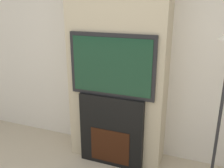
{
  "coord_description": "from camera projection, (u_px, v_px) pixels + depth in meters",
  "views": [
    {
      "loc": [
        0.93,
        -0.8,
        1.88
      ],
      "look_at": [
        0.0,
        1.61,
        1.01
      ],
      "focal_mm": 40.0,
      "sensor_mm": 36.0,
      "label": 1
    }
  ],
  "objects": [
    {
      "name": "fireplace",
      "position": [
        112.0,
        131.0,
        2.91
      ],
      "size": [
        0.76,
        0.15,
        0.87
      ],
      "color": "black",
      "rests_on": "ground_plane"
    },
    {
      "name": "television",
      "position": [
        112.0,
        66.0,
        2.66
      ],
      "size": [
        0.96,
        0.07,
        0.69
      ],
      "color": "black",
      "rests_on": "fireplace"
    },
    {
      "name": "wall_back",
      "position": [
        124.0,
        47.0,
        2.99
      ],
      "size": [
        6.0,
        0.06,
        2.7
      ],
      "color": "silver",
      "rests_on": "ground_plane"
    },
    {
      "name": "floor_lamp",
      "position": [
        224.0,
        88.0,
        2.3
      ],
      "size": [
        0.29,
        0.29,
        1.66
      ],
      "color": "#262628",
      "rests_on": "ground_plane"
    },
    {
      "name": "chimney_breast",
      "position": [
        118.0,
        50.0,
        2.79
      ],
      "size": [
        1.12,
        0.39,
        2.7
      ],
      "color": "#BCAD8E",
      "rests_on": "ground_plane"
    }
  ]
}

